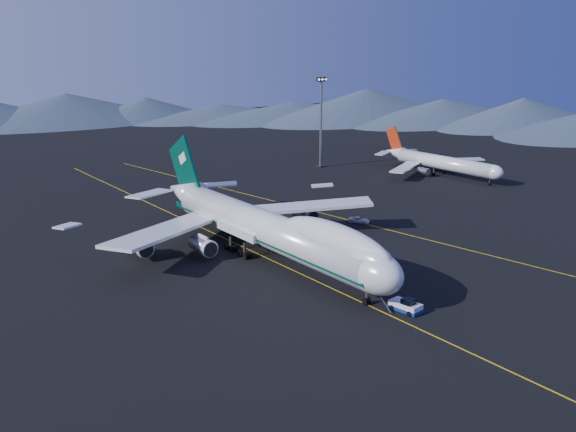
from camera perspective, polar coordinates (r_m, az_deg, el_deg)
ground at (r=117.89m, az=-1.79°, el=-3.81°), size 500.00×500.00×0.00m
taxiway_line_main at (r=117.89m, az=-1.79°, el=-3.80°), size 0.25×220.00×0.01m
taxiway_line_side at (r=143.15m, az=5.93°, el=-0.47°), size 28.08×198.09×0.01m
boeing_747 at (r=116.18m, az=-1.82°, el=-1.09°), size 59.62×72.43×19.37m
pushback_tug at (r=96.80m, az=10.40°, el=-7.93°), size 3.33×5.16×2.12m
second_jet at (r=197.96m, az=13.37°, el=4.67°), size 40.09×45.29×12.89m
service_van at (r=141.92m, az=6.33°, el=-0.35°), size 4.37×5.14×1.31m
floodlight_mast at (r=204.63m, az=2.94°, el=8.32°), size 3.49×2.62×28.24m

